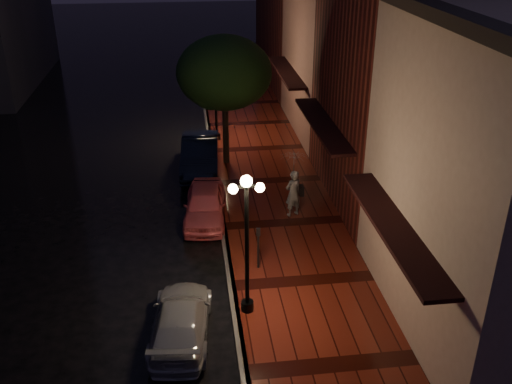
# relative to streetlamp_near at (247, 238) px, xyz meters

# --- Properties ---
(ground) EXTENTS (120.00, 120.00, 0.00)m
(ground) POSITION_rel_streetlamp_near_xyz_m (-0.35, 5.00, -2.60)
(ground) COLOR black
(ground) RESTS_ON ground
(sidewalk) EXTENTS (4.50, 60.00, 0.15)m
(sidewalk) POSITION_rel_streetlamp_near_xyz_m (1.90, 5.00, -2.53)
(sidewalk) COLOR #47140C
(sidewalk) RESTS_ON ground
(curb) EXTENTS (0.25, 60.00, 0.15)m
(curb) POSITION_rel_streetlamp_near_xyz_m (-0.35, 5.00, -2.53)
(curb) COLOR #595451
(curb) RESTS_ON ground
(storefront_near) EXTENTS (5.00, 8.00, 8.50)m
(storefront_near) POSITION_rel_streetlamp_near_xyz_m (6.65, -1.00, 1.65)
(storefront_near) COLOR gray
(storefront_near) RESTS_ON ground
(storefront_mid) EXTENTS (5.00, 8.00, 11.00)m
(storefront_mid) POSITION_rel_streetlamp_near_xyz_m (6.65, 7.00, 2.90)
(storefront_mid) COLOR #511914
(storefront_mid) RESTS_ON ground
(storefront_far) EXTENTS (5.00, 8.00, 9.00)m
(storefront_far) POSITION_rel_streetlamp_near_xyz_m (6.65, 15.00, 1.90)
(storefront_far) COLOR #8C5951
(storefront_far) RESTS_ON ground
(storefront_extra) EXTENTS (5.00, 12.00, 10.00)m
(storefront_extra) POSITION_rel_streetlamp_near_xyz_m (6.65, 25.00, 2.40)
(storefront_extra) COLOR #511914
(storefront_extra) RESTS_ON ground
(streetlamp_near) EXTENTS (0.96, 0.36, 4.31)m
(streetlamp_near) POSITION_rel_streetlamp_near_xyz_m (0.00, 0.00, 0.00)
(streetlamp_near) COLOR black
(streetlamp_near) RESTS_ON sidewalk
(streetlamp_far) EXTENTS (0.96, 0.36, 4.31)m
(streetlamp_far) POSITION_rel_streetlamp_near_xyz_m (0.00, 14.00, 0.00)
(streetlamp_far) COLOR black
(streetlamp_far) RESTS_ON sidewalk
(street_tree) EXTENTS (4.16, 4.16, 5.80)m
(street_tree) POSITION_rel_streetlamp_near_xyz_m (0.26, 10.99, 1.64)
(street_tree) COLOR black
(street_tree) RESTS_ON sidewalk
(pink_car) EXTENTS (1.88, 3.93, 1.30)m
(pink_car) POSITION_rel_streetlamp_near_xyz_m (-0.95, 5.88, -1.95)
(pink_car) COLOR #F16369
(pink_car) RESTS_ON ground
(navy_car) EXTENTS (1.94, 4.72, 1.52)m
(navy_car) POSITION_rel_streetlamp_near_xyz_m (-0.95, 10.61, -1.84)
(navy_car) COLOR black
(navy_car) RESTS_ON ground
(silver_car) EXTENTS (1.94, 3.99, 1.12)m
(silver_car) POSITION_rel_streetlamp_near_xyz_m (-1.91, -0.74, -2.04)
(silver_car) COLOR #A6A7AD
(silver_car) RESTS_ON ground
(woman_with_umbrella) EXTENTS (1.07, 1.09, 2.57)m
(woman_with_umbrella) POSITION_rel_streetlamp_near_xyz_m (2.36, 5.57, -0.75)
(woman_with_umbrella) COLOR beige
(woman_with_umbrella) RESTS_ON sidewalk
(parking_meter) EXTENTS (0.14, 0.11, 1.46)m
(parking_meter) POSITION_rel_streetlamp_near_xyz_m (0.60, 2.16, -1.56)
(parking_meter) COLOR black
(parking_meter) RESTS_ON sidewalk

